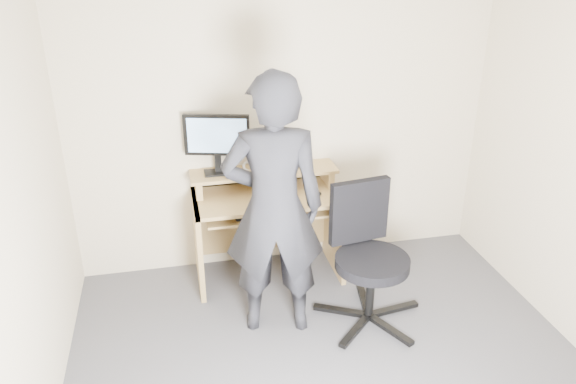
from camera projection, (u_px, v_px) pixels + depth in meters
name	position (u px, v px, depth m)	size (l,w,h in m)	color
back_wall	(284.00, 123.00, 4.62)	(3.50, 0.02, 2.50)	beige
desk	(266.00, 213.00, 4.68)	(1.20, 0.60, 0.91)	tan
monitor	(217.00, 139.00, 4.40)	(0.51, 0.17, 0.49)	black
external_drive	(270.00, 156.00, 4.60)	(0.07, 0.13, 0.20)	black
travel_mug	(280.00, 158.00, 4.57)	(0.08, 0.08, 0.19)	silver
smartphone	(282.00, 168.00, 4.61)	(0.07, 0.13, 0.01)	black
charger	(229.00, 176.00, 4.43)	(0.04, 0.04, 0.04)	black
headphones	(252.00, 166.00, 4.64)	(0.16, 0.16, 0.02)	silver
keyboard	(261.00, 210.00, 4.46)	(0.46, 0.18, 0.03)	black
mouse	(316.00, 194.00, 4.50)	(0.10, 0.06, 0.04)	black
office_chair	(367.00, 251.00, 4.09)	(0.81, 0.81, 1.03)	black
person	(274.00, 209.00, 3.83)	(0.70, 0.46, 1.92)	black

